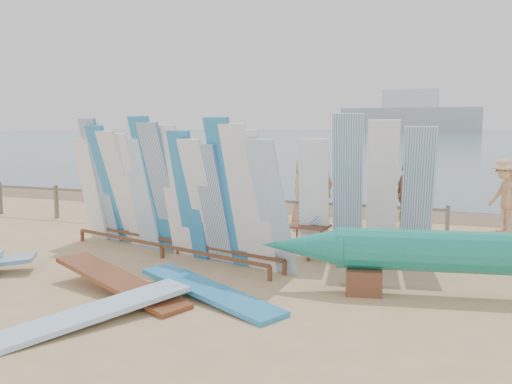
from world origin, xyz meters
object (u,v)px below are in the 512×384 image
at_px(main_surfboard_rack, 169,194).
at_px(beachgoer_2, 149,186).
at_px(beachgoer_extra_1, 97,175).
at_px(beachgoer_4, 222,189).
at_px(beach_chair_right, 237,214).
at_px(beachgoer_7, 323,183).
at_px(vendor_table, 308,240).
at_px(beachgoer_10, 407,196).
at_px(stroller, 268,208).
at_px(beachgoer_6, 304,192).
at_px(flat_board_d, 209,298).
at_px(flat_board_b, 93,322).
at_px(beach_chair_left, 234,216).
at_px(flat_board_c, 120,294).
at_px(outrigger_canoe, 497,256).
at_px(side_surfboard_rack, 366,195).
at_px(beachgoer_9, 505,196).

relative_size(main_surfboard_rack, beachgoer_2, 3.28).
xyz_separation_m(beachgoer_extra_1, beachgoer_4, (5.72, -2.30, -0.00)).
bearing_deg(beachgoer_extra_1, beach_chair_right, -82.79).
height_order(beachgoer_7, beachgoer_2, beachgoer_7).
bearing_deg(vendor_table, beachgoer_10, 72.23).
relative_size(stroller, beachgoer_6, 0.61).
distance_m(flat_board_d, flat_board_b, 1.72).
bearing_deg(flat_board_b, vendor_table, 95.13).
bearing_deg(beach_chair_left, stroller, 29.97).
relative_size(flat_board_d, beachgoer_7, 1.47).
height_order(flat_board_c, beachgoer_10, beachgoer_10).
distance_m(outrigger_canoe, beachgoer_4, 7.75).
xyz_separation_m(flat_board_c, beach_chair_left, (-0.61, 5.73, 0.23)).
height_order(vendor_table, beach_chair_right, vendor_table).
relative_size(side_surfboard_rack, beachgoer_extra_1, 1.62).
xyz_separation_m(beach_chair_left, beachgoer_4, (-0.54, 0.43, 0.61)).
relative_size(stroller, beachgoer_9, 0.60).
bearing_deg(beachgoer_10, beach_chair_right, 69.26).
bearing_deg(beach_chair_right, beachgoer_7, 37.30).
bearing_deg(flat_board_d, beachgoer_7, 26.32).
xyz_separation_m(beach_chair_left, beach_chair_right, (-0.07, 0.29, -0.00)).
bearing_deg(beach_chair_left, beachgoer_4, 139.45).
relative_size(flat_board_d, beachgoer_4, 1.60).
xyz_separation_m(vendor_table, beachgoer_6, (-1.01, 3.14, 0.53)).
xyz_separation_m(side_surfboard_rack, vendor_table, (-1.06, -0.06, -0.90)).
bearing_deg(beachgoer_9, beachgoer_6, -109.85).
xyz_separation_m(beach_chair_right, beachgoer_2, (-2.87, 0.42, 0.59)).
bearing_deg(flat_board_b, beachgoer_extra_1, 152.90).
bearing_deg(outrigger_canoe, beachgoer_7, 112.71).
bearing_deg(outrigger_canoe, side_surfboard_rack, 134.53).
bearing_deg(flat_board_d, beachgoer_9, -7.82).
bearing_deg(side_surfboard_rack, beachgoer_4, 137.57).
relative_size(beach_chair_left, beachgoer_4, 0.47).
bearing_deg(main_surfboard_rack, stroller, 96.60).
height_order(side_surfboard_rack, flat_board_b, side_surfboard_rack).
bearing_deg(beachgoer_4, flat_board_b, 108.30).
relative_size(side_surfboard_rack, flat_board_c, 1.01).
xyz_separation_m(outrigger_canoe, beachgoer_2, (-8.81, 4.64, 0.19)).
bearing_deg(beachgoer_9, side_surfboard_rack, -63.04).
distance_m(main_surfboard_rack, beach_chair_right, 3.82).
xyz_separation_m(beach_chair_left, beachgoer_2, (-2.94, 0.72, 0.59)).
height_order(beach_chair_right, stroller, stroller).
bearing_deg(flat_board_c, flat_board_b, -141.10).
distance_m(outrigger_canoe, beachgoer_7, 7.45).
height_order(vendor_table, beachgoer_4, beachgoer_4).
relative_size(side_surfboard_rack, beachgoer_9, 1.56).
relative_size(main_surfboard_rack, flat_board_c, 1.99).
bearing_deg(beach_chair_right, flat_board_b, -91.95).
distance_m(outrigger_canoe, beachgoer_2, 9.96).
bearing_deg(beachgoer_2, beachgoer_4, 178.18).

